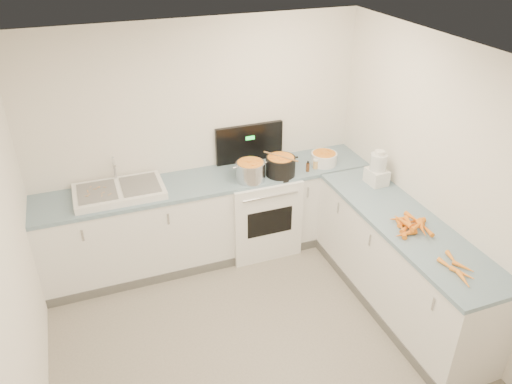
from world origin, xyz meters
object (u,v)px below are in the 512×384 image
object	(u,v)px
extract_bottle	(308,167)
food_processor	(377,170)
mixing_bowl	(324,159)
steel_pot	(250,172)
black_pot	(281,167)
sink	(119,191)
spice_jar	(315,165)
stove	(259,209)

from	to	relation	value
extract_bottle	food_processor	world-z (taller)	food_processor
mixing_bowl	food_processor	size ratio (longest dim) A/B	0.78
steel_pot	black_pot	bearing A→B (deg)	0.02
sink	mixing_bowl	bearing A→B (deg)	-2.53
black_pot	food_processor	xyz separation A→B (m)	(0.83, -0.52, 0.07)
food_processor	black_pot	bearing A→B (deg)	148.22
black_pot	steel_pot	bearing A→B (deg)	-179.98
sink	spice_jar	size ratio (longest dim) A/B	9.52
sink	steel_pot	distance (m)	1.31
stove	spice_jar	distance (m)	0.80
stove	black_pot	size ratio (longest dim) A/B	4.42
steel_pot	food_processor	bearing A→B (deg)	-23.86
steel_pot	mixing_bowl	bearing A→B (deg)	4.23
stove	food_processor	bearing A→B (deg)	-32.91
spice_jar	sink	bearing A→B (deg)	175.54
sink	spice_jar	world-z (taller)	sink
stove	mixing_bowl	bearing A→B (deg)	-6.30
sink	black_pot	bearing A→B (deg)	-5.60
sink	steel_pot	xyz separation A→B (m)	(1.30, -0.16, 0.05)
sink	stove	bearing A→B (deg)	-0.62
black_pot	extract_bottle	size ratio (longest dim) A/B	3.25
sink	food_processor	bearing A→B (deg)	-15.33
black_pot	spice_jar	distance (m)	0.41
sink	extract_bottle	size ratio (longest dim) A/B	9.08
stove	extract_bottle	bearing A→B (deg)	-19.86
steel_pot	extract_bottle	bearing A→B (deg)	-2.84
extract_bottle	food_processor	xyz separation A→B (m)	(0.53, -0.49, 0.11)
extract_bottle	spice_jar	distance (m)	0.11
spice_jar	food_processor	size ratio (longest dim) A/B	0.25
mixing_bowl	spice_jar	size ratio (longest dim) A/B	3.13
sink	extract_bottle	bearing A→B (deg)	-5.66
stove	extract_bottle	world-z (taller)	stove
stove	mixing_bowl	xyz separation A→B (m)	(0.73, -0.08, 0.53)
black_pot	spice_jar	bearing A→B (deg)	0.17
stove	spice_jar	size ratio (longest dim) A/B	15.06
steel_pot	mixing_bowl	size ratio (longest dim) A/B	1.06
extract_bottle	stove	bearing A→B (deg)	160.14
sink	extract_bottle	world-z (taller)	sink
sink	black_pot	distance (m)	1.65
stove	food_processor	size ratio (longest dim) A/B	3.76
mixing_bowl	spice_jar	world-z (taller)	mixing_bowl
extract_bottle	black_pot	bearing A→B (deg)	173.99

